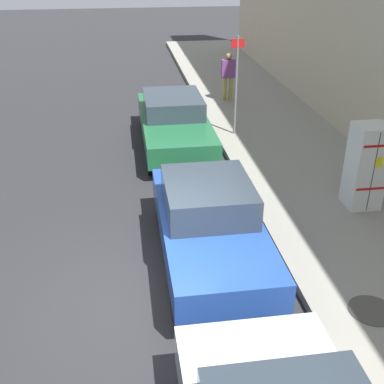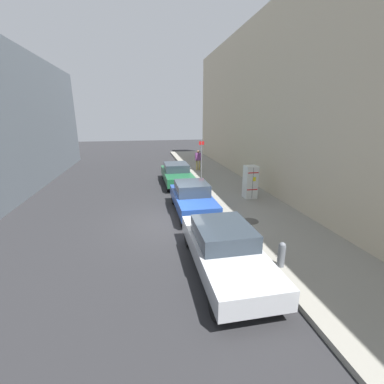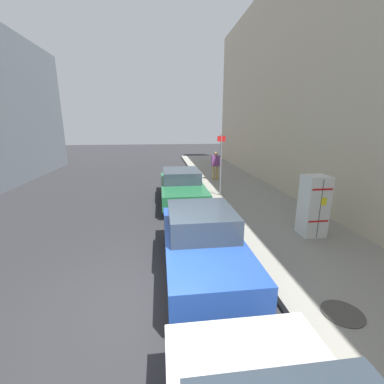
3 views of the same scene
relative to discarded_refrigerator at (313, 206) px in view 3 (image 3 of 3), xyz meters
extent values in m
plane|color=#28282B|center=(4.65, 2.27, -1.06)|extent=(80.00, 80.00, 0.00)
cube|color=gray|center=(0.38, 2.27, -0.98)|extent=(3.66, 44.00, 0.17)
cube|color=silver|center=(0.00, 0.00, 0.00)|extent=(0.67, 0.63, 1.79)
cube|color=black|center=(0.00, 0.32, 0.00)|extent=(0.01, 0.01, 1.70)
cube|color=yellow|center=(-0.08, 0.32, 0.23)|extent=(0.16, 0.01, 0.22)
cube|color=red|center=(0.00, 0.32, 0.57)|extent=(0.60, 0.01, 0.05)
cube|color=red|center=(0.00, 0.32, -0.36)|extent=(0.60, 0.01, 0.05)
cylinder|color=#47443F|center=(1.31, 3.19, -0.89)|extent=(0.70, 0.70, 0.02)
cylinder|color=slate|center=(1.69, -4.63, 0.49)|extent=(0.07, 0.07, 2.77)
cube|color=red|center=(1.69, -4.61, 1.67)|extent=(0.36, 0.02, 0.24)
cylinder|color=#A8934C|center=(1.08, -7.93, -0.49)|extent=(0.14, 0.14, 0.81)
cylinder|color=#A8934C|center=(1.29, -7.93, -0.49)|extent=(0.14, 0.14, 0.81)
cube|color=#7A3D7F|center=(1.19, -7.93, 0.23)|extent=(0.48, 0.22, 0.61)
sphere|color=#8C664C|center=(1.19, -7.93, 0.64)|extent=(0.22, 0.22, 0.22)
cube|color=#1E6038|center=(3.48, -4.33, -0.44)|extent=(1.78, 4.74, 0.55)
cube|color=#2D3842|center=(3.48, -4.57, 0.08)|extent=(1.57, 1.99, 0.50)
cylinder|color=black|center=(2.72, -2.55, -0.72)|extent=(0.22, 0.69, 0.69)
cylinder|color=black|center=(4.24, -2.55, -0.72)|extent=(0.22, 0.69, 0.69)
cylinder|color=black|center=(2.72, -6.11, -0.72)|extent=(0.22, 0.69, 0.69)
cylinder|color=black|center=(4.24, -6.11, -0.72)|extent=(0.22, 0.69, 0.69)
cube|color=#23479E|center=(3.48, 1.27, -0.42)|extent=(1.71, 4.15, 0.55)
cube|color=#2D3842|center=(3.48, 1.06, 0.13)|extent=(1.50, 1.74, 0.55)
cylinder|color=black|center=(2.76, 2.73, -0.70)|extent=(0.22, 0.73, 0.73)
cylinder|color=black|center=(4.20, 2.73, -0.70)|extent=(0.22, 0.73, 0.73)
cylinder|color=black|center=(2.76, -0.19, -0.70)|extent=(0.22, 0.73, 0.73)
cylinder|color=black|center=(4.20, -0.19, -0.70)|extent=(0.22, 0.73, 0.73)
camera|label=1|loc=(4.83, 8.38, 4.06)|focal=45.00mm
camera|label=2|loc=(5.76, 12.75, 3.48)|focal=24.00mm
camera|label=3|loc=(4.39, 6.60, 2.31)|focal=24.00mm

